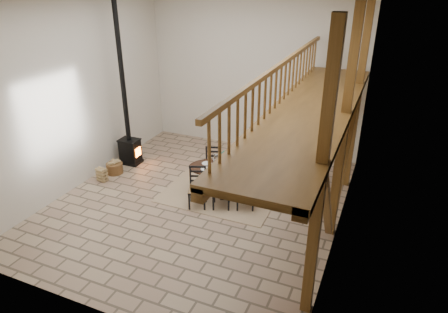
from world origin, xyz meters
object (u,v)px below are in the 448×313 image
at_px(dining_table, 223,180).
at_px(log_basket, 115,168).
at_px(log_stack, 102,175).
at_px(wood_stove, 128,129).

bearing_deg(dining_table, log_basket, 162.16).
distance_m(dining_table, log_stack, 3.52).
distance_m(wood_stove, log_stack, 1.62).
bearing_deg(dining_table, log_stack, 171.31).
bearing_deg(log_stack, log_basket, 88.52).
relative_size(dining_table, log_basket, 4.94).
height_order(log_basket, log_stack, log_stack).
bearing_deg(log_stack, dining_table, 11.83).
xyz_separation_m(log_basket, log_stack, (-0.01, -0.56, 0.03)).
bearing_deg(dining_table, wood_stove, 149.34).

